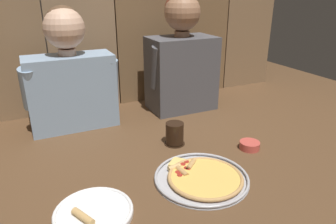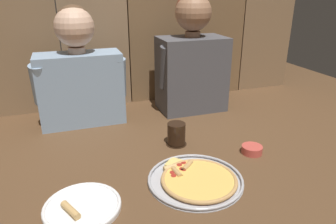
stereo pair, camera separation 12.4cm
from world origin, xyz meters
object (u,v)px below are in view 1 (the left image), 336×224
object	(u,v)px
dinner_plate	(93,212)
pizza_tray	(202,177)
diner_right	(182,58)
drinking_glass	(175,134)
dipping_bowl	(250,145)
diner_left	(70,74)

from	to	relation	value
dinner_plate	pizza_tray	bearing A→B (deg)	3.24
dinner_plate	diner_right	world-z (taller)	diner_right
drinking_glass	dipping_bowl	world-z (taller)	drinking_glass
pizza_tray	drinking_glass	bearing A→B (deg)	83.66
pizza_tray	diner_right	distance (m)	0.78
pizza_tray	diner_right	xyz separation A→B (m)	(0.26, 0.68, 0.28)
dipping_bowl	diner_right	size ratio (longest dim) A/B	0.14
pizza_tray	dinner_plate	distance (m)	0.40
pizza_tray	dipping_bowl	xyz separation A→B (m)	(0.30, 0.11, 0.01)
pizza_tray	diner_right	bearing A→B (deg)	68.77
dipping_bowl	diner_right	distance (m)	0.63
dinner_plate	diner_right	size ratio (longest dim) A/B	0.39
dinner_plate	drinking_glass	world-z (taller)	drinking_glass
pizza_tray	drinking_glass	xyz separation A→B (m)	(0.03, 0.29, 0.04)
drinking_glass	diner_left	xyz separation A→B (m)	(-0.36, 0.39, 0.22)
drinking_glass	diner_right	size ratio (longest dim) A/B	0.16
dinner_plate	drinking_glass	xyz separation A→B (m)	(0.43, 0.31, 0.04)
pizza_tray	dinner_plate	bearing A→B (deg)	-176.76
diner_left	diner_right	distance (m)	0.59
dinner_plate	diner_left	xyz separation A→B (m)	(0.07, 0.70, 0.26)
drinking_glass	diner_right	world-z (taller)	diner_right
dipping_bowl	diner_left	bearing A→B (deg)	138.29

